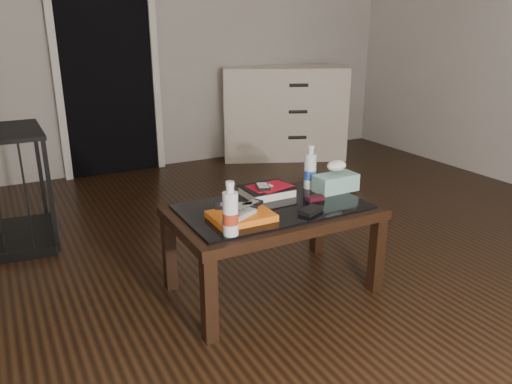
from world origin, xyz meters
TOP-DOWN VIEW (x-y plane):
  - ground at (0.00, 0.00)m, footprint 5.00×5.00m
  - doorway at (-0.40, 2.47)m, footprint 0.90×0.08m
  - coffee_table at (-0.19, -0.04)m, footprint 1.00×0.60m
  - dresser at (1.25, 2.23)m, footprint 1.30×0.94m
  - magazines at (-0.40, -0.13)m, footprint 0.28×0.21m
  - remote_silver at (-0.44, -0.18)m, footprint 0.20×0.13m
  - remote_black_front at (-0.36, -0.09)m, footprint 0.20×0.13m
  - remote_black_back at (-0.39, -0.06)m, footprint 0.20×0.13m
  - textbook at (-0.14, 0.11)m, footprint 0.25×0.20m
  - dvd_mailers at (-0.14, 0.11)m, footprint 0.20×0.15m
  - ipod at (-0.17, 0.09)m, footprint 0.09×0.12m
  - flip_phone at (0.04, -0.07)m, footprint 0.09×0.05m
  - wallet at (-0.08, -0.21)m, footprint 0.14×0.11m
  - water_bottle_left at (-0.52, -0.26)m, footprint 0.08×0.08m
  - water_bottle_right at (0.13, 0.10)m, footprint 0.08×0.08m
  - tissue_box at (0.22, -0.00)m, footprint 0.23×0.12m

SIDE VIEW (x-z plane):
  - ground at x=0.00m, z-range 0.00..0.00m
  - coffee_table at x=-0.19m, z-range 0.17..0.63m
  - dresser at x=1.25m, z-range 0.00..0.90m
  - wallet at x=-0.08m, z-range 0.46..0.48m
  - flip_phone at x=0.04m, z-range 0.46..0.48m
  - magazines at x=-0.40m, z-range 0.46..0.49m
  - textbook at x=-0.14m, z-range 0.46..0.51m
  - remote_silver at x=-0.44m, z-range 0.49..0.51m
  - remote_black_front at x=-0.36m, z-range 0.49..0.51m
  - remote_black_back at x=-0.39m, z-range 0.49..0.51m
  - tissue_box at x=0.22m, z-range 0.46..0.55m
  - dvd_mailers at x=-0.14m, z-range 0.51..0.51m
  - ipod at x=-0.17m, z-range 0.51..0.53m
  - water_bottle_left at x=-0.52m, z-range 0.46..0.70m
  - water_bottle_right at x=0.13m, z-range 0.46..0.70m
  - doorway at x=-0.40m, z-range -0.01..2.06m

